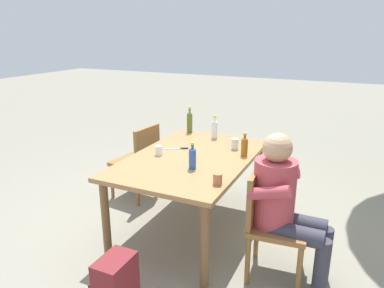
{
  "coord_description": "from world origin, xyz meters",
  "views": [
    {
      "loc": [
        2.91,
        1.36,
        1.89
      ],
      "look_at": [
        0.0,
        0.0,
        0.88
      ],
      "focal_mm": 33.84,
      "sensor_mm": 36.0,
      "label": 1
    }
  ],
  "objects_px": {
    "cup_white": "(159,150)",
    "person_in_white_shirt": "(284,201)",
    "bottle_clear": "(215,128)",
    "bottle_amber": "(244,146)",
    "backpack_by_near_side": "(115,285)",
    "chair_far_right": "(268,218)",
    "table_knife": "(178,149)",
    "cup_terracotta": "(218,179)",
    "bottle_blue": "(192,157)",
    "dining_table": "(192,164)",
    "chair_near_left": "(140,158)",
    "bottle_olive": "(190,121)",
    "cup_glass": "(235,144)"
  },
  "relations": [
    {
      "from": "table_knife",
      "to": "backpack_by_near_side",
      "type": "xyz_separation_m",
      "value": [
        1.38,
        0.2,
        -0.56
      ]
    },
    {
      "from": "cup_glass",
      "to": "cup_terracotta",
      "type": "xyz_separation_m",
      "value": [
        0.88,
        0.16,
        -0.01
      ]
    },
    {
      "from": "cup_white",
      "to": "chair_far_right",
      "type": "bearing_deg",
      "value": 76.24
    },
    {
      "from": "dining_table",
      "to": "bottle_amber",
      "type": "height_order",
      "value": "bottle_amber"
    },
    {
      "from": "person_in_white_shirt",
      "to": "bottle_clear",
      "type": "height_order",
      "value": "person_in_white_shirt"
    },
    {
      "from": "person_in_white_shirt",
      "to": "cup_glass",
      "type": "bearing_deg",
      "value": -139.02
    },
    {
      "from": "backpack_by_near_side",
      "to": "dining_table",
      "type": "bearing_deg",
      "value": 179.43
    },
    {
      "from": "bottle_amber",
      "to": "cup_white",
      "type": "bearing_deg",
      "value": -66.33
    },
    {
      "from": "chair_far_right",
      "to": "bottle_amber",
      "type": "height_order",
      "value": "bottle_amber"
    },
    {
      "from": "bottle_clear",
      "to": "cup_terracotta",
      "type": "xyz_separation_m",
      "value": [
        1.15,
        0.48,
        -0.07
      ]
    },
    {
      "from": "chair_far_right",
      "to": "cup_white",
      "type": "height_order",
      "value": "chair_far_right"
    },
    {
      "from": "table_knife",
      "to": "cup_terracotta",
      "type": "bearing_deg",
      "value": 46.16
    },
    {
      "from": "bottle_blue",
      "to": "backpack_by_near_side",
      "type": "distance_m",
      "value": 1.17
    },
    {
      "from": "chair_far_right",
      "to": "bottle_olive",
      "type": "bearing_deg",
      "value": -132.98
    },
    {
      "from": "chair_far_right",
      "to": "cup_glass",
      "type": "distance_m",
      "value": 0.98
    },
    {
      "from": "dining_table",
      "to": "bottle_clear",
      "type": "height_order",
      "value": "bottle_clear"
    },
    {
      "from": "chair_far_right",
      "to": "cup_white",
      "type": "distance_m",
      "value": 1.21
    },
    {
      "from": "bottle_amber",
      "to": "cup_terracotta",
      "type": "relative_size",
      "value": 2.55
    },
    {
      "from": "person_in_white_shirt",
      "to": "bottle_olive",
      "type": "distance_m",
      "value": 1.75
    },
    {
      "from": "bottle_clear",
      "to": "bottle_blue",
      "type": "xyz_separation_m",
      "value": [
        0.93,
        0.17,
        -0.01
      ]
    },
    {
      "from": "bottle_blue",
      "to": "bottle_olive",
      "type": "xyz_separation_m",
      "value": [
        -1.04,
        -0.52,
        0.03
      ]
    },
    {
      "from": "cup_terracotta",
      "to": "cup_white",
      "type": "bearing_deg",
      "value": -118.27
    },
    {
      "from": "cup_terracotta",
      "to": "bottle_amber",
      "type": "bearing_deg",
      "value": -178.92
    },
    {
      "from": "chair_near_left",
      "to": "backpack_by_near_side",
      "type": "distance_m",
      "value": 1.83
    },
    {
      "from": "chair_far_right",
      "to": "dining_table",
      "type": "bearing_deg",
      "value": -114.6
    },
    {
      "from": "chair_far_right",
      "to": "table_knife",
      "type": "height_order",
      "value": "chair_far_right"
    },
    {
      "from": "chair_far_right",
      "to": "bottle_blue",
      "type": "xyz_separation_m",
      "value": [
        -0.09,
        -0.69,
        0.37
      ]
    },
    {
      "from": "bottle_olive",
      "to": "cup_terracotta",
      "type": "distance_m",
      "value": 1.51
    },
    {
      "from": "bottle_amber",
      "to": "bottle_blue",
      "type": "height_order",
      "value": "bottle_blue"
    },
    {
      "from": "cup_white",
      "to": "bottle_blue",
      "type": "bearing_deg",
      "value": 67.09
    },
    {
      "from": "bottle_clear",
      "to": "bottle_amber",
      "type": "distance_m",
      "value": 0.63
    },
    {
      "from": "bottle_olive",
      "to": "backpack_by_near_side",
      "type": "relative_size",
      "value": 0.72
    },
    {
      "from": "bottle_blue",
      "to": "cup_white",
      "type": "bearing_deg",
      "value": -112.91
    },
    {
      "from": "cup_white",
      "to": "cup_glass",
      "type": "distance_m",
      "value": 0.76
    },
    {
      "from": "cup_glass",
      "to": "cup_terracotta",
      "type": "bearing_deg",
      "value": 10.12
    },
    {
      "from": "cup_white",
      "to": "backpack_by_near_side",
      "type": "distance_m",
      "value": 1.32
    },
    {
      "from": "table_knife",
      "to": "dining_table",
      "type": "bearing_deg",
      "value": 58.02
    },
    {
      "from": "backpack_by_near_side",
      "to": "bottle_olive",
      "type": "bearing_deg",
      "value": -169.56
    },
    {
      "from": "dining_table",
      "to": "backpack_by_near_side",
      "type": "xyz_separation_m",
      "value": [
        1.24,
        -0.01,
        -0.47
      ]
    },
    {
      "from": "person_in_white_shirt",
      "to": "dining_table",
      "type": "bearing_deg",
      "value": -111.67
    },
    {
      "from": "bottle_amber",
      "to": "bottle_olive",
      "type": "relative_size",
      "value": 0.75
    },
    {
      "from": "cup_white",
      "to": "person_in_white_shirt",
      "type": "bearing_deg",
      "value": 77.72
    },
    {
      "from": "chair_far_right",
      "to": "backpack_by_near_side",
      "type": "bearing_deg",
      "value": -44.53
    },
    {
      "from": "cup_white",
      "to": "table_knife",
      "type": "bearing_deg",
      "value": 161.16
    },
    {
      "from": "dining_table",
      "to": "chair_near_left",
      "type": "bearing_deg",
      "value": -113.72
    },
    {
      "from": "chair_far_right",
      "to": "person_in_white_shirt",
      "type": "xyz_separation_m",
      "value": [
        -0.01,
        0.11,
        0.17
      ]
    },
    {
      "from": "bottle_clear",
      "to": "bottle_amber",
      "type": "xyz_separation_m",
      "value": [
        0.42,
        0.47,
        -0.01
      ]
    },
    {
      "from": "chair_near_left",
      "to": "cup_terracotta",
      "type": "distance_m",
      "value": 1.59
    },
    {
      "from": "bottle_olive",
      "to": "table_knife",
      "type": "bearing_deg",
      "value": 14.81
    },
    {
      "from": "bottle_amber",
      "to": "cup_terracotta",
      "type": "xyz_separation_m",
      "value": [
        0.73,
        0.01,
        -0.05
      ]
    }
  ]
}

